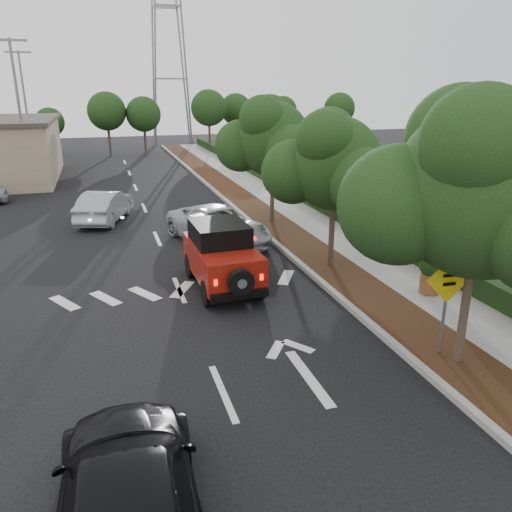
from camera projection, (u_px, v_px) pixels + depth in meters
name	position (u px, v px, depth m)	size (l,w,h in m)	color
ground	(223.00, 393.00, 10.75)	(120.00, 120.00, 0.00)	black
curb	(258.00, 228.00, 22.86)	(0.20, 70.00, 0.15)	#9E9B93
planting_strip	(279.00, 227.00, 23.15)	(1.80, 70.00, 0.12)	black
sidewalk	(317.00, 224.00, 23.68)	(2.00, 70.00, 0.12)	gray
hedge	(344.00, 215.00, 23.97)	(0.80, 70.00, 0.80)	black
transmission_tower	(173.00, 145.00, 55.80)	(7.00, 4.00, 28.00)	slate
street_tree_near	(457.00, 364.00, 11.87)	(3.80, 3.80, 5.92)	black
street_tree_mid	(330.00, 267.00, 18.20)	(3.20, 3.20, 5.32)	black
street_tree_far	(272.00, 223.00, 24.07)	(3.40, 3.40, 5.62)	black
light_pole_a	(31.00, 188.00, 32.41)	(2.00, 0.22, 9.00)	slate
light_pole_b	(34.00, 163.00, 42.97)	(2.00, 0.22, 9.00)	slate
red_jeep	(221.00, 254.00, 16.22)	(1.93, 4.17, 2.11)	black
silver_suv_ahead	(218.00, 225.00, 20.85)	(2.47, 5.35, 1.49)	#B0B3B8
black_suv_oncoming	(129.00, 502.00, 6.99)	(2.08, 5.12, 1.49)	black
silver_sedan_oncoming	(105.00, 206.00, 24.22)	(1.58, 4.54, 1.50)	#9EA1A5
speed_hump_sign	(447.00, 292.00, 11.63)	(1.17, 0.13, 2.49)	slate
terracotta_planter	(432.00, 269.00, 15.40)	(0.78, 0.78, 1.36)	brown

